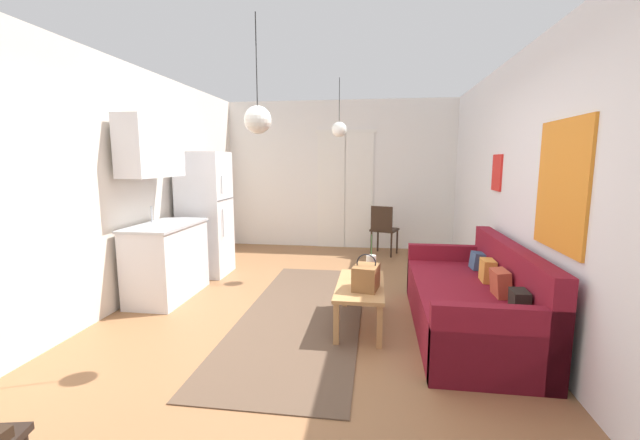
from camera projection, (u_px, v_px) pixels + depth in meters
ground_plane at (301, 335)px, 3.90m from camera, size 4.83×8.30×0.10m
wall_back at (340, 176)px, 7.51m from camera, size 4.43×0.13×2.74m
wall_right at (549, 193)px, 3.39m from camera, size 0.12×7.90×2.74m
wall_left at (88, 188)px, 3.99m from camera, size 0.12×7.90×2.74m
area_rug at (303, 313)px, 4.30m from camera, size 1.24×3.45×0.01m
couch at (475, 303)px, 3.84m from camera, size 0.94×2.17×0.86m
coffee_table at (360, 290)px, 3.97m from camera, size 0.46×1.04×0.42m
bamboo_vase at (371, 266)px, 4.18m from camera, size 0.10×0.10×0.46m
handbag at (366, 277)px, 3.79m from camera, size 0.27×0.32×0.35m
refrigerator at (205, 214)px, 5.72m from camera, size 0.65×0.62×1.76m
kitchen_counter at (163, 229)px, 4.73m from camera, size 0.59×1.11×2.14m
accent_chair at (383, 227)px, 6.91m from camera, size 0.53×0.52×0.87m
pendant_lamp_near at (258, 120)px, 3.08m from camera, size 0.21×0.21×0.89m
pendant_lamp_far at (339, 129)px, 5.42m from camera, size 0.21×0.21×0.78m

